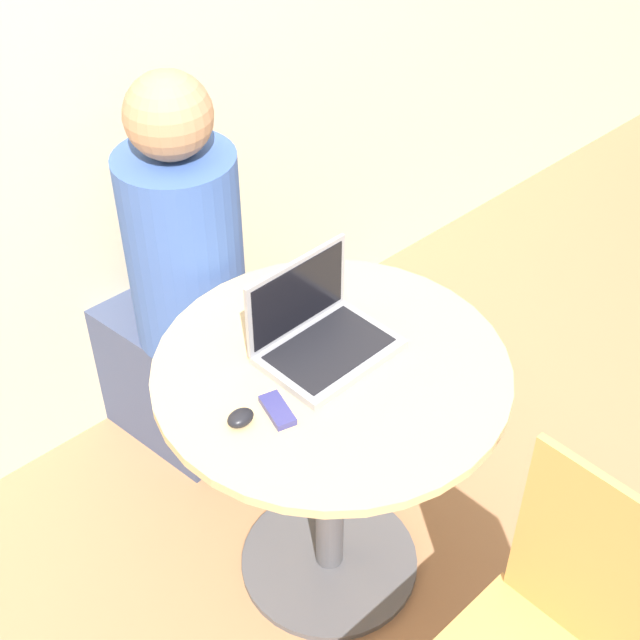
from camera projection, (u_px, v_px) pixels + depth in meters
ground_plane at (329, 562)px, 2.53m from camera, size 12.00×12.00×0.00m
back_wall at (78, 19)px, 2.22m from camera, size 7.00×0.05×2.60m
round_table at (331, 429)px, 2.17m from camera, size 0.83×0.83×0.76m
laptop at (319, 334)px, 2.06m from camera, size 0.31×0.23×0.22m
cell_phone at (277, 410)px, 1.92m from camera, size 0.07×0.11×0.02m
computer_mouse at (239, 417)px, 1.90m from camera, size 0.06×0.05×0.03m
person_seated at (179, 303)px, 2.57m from camera, size 0.36×0.51×1.26m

